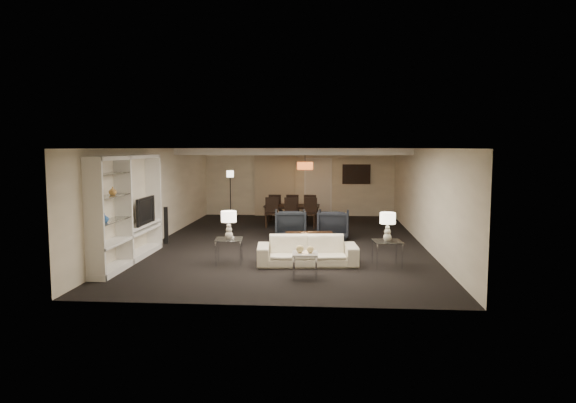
# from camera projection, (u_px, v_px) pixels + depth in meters

# --- Properties ---
(floor) EXTENTS (11.00, 11.00, 0.00)m
(floor) POSITION_uv_depth(u_px,v_px,m) (288.00, 243.00, 13.66)
(floor) COLOR black
(floor) RESTS_ON ground
(ceiling) EXTENTS (7.00, 11.00, 0.02)m
(ceiling) POSITION_uv_depth(u_px,v_px,m) (288.00, 148.00, 13.40)
(ceiling) COLOR silver
(ceiling) RESTS_ON ground
(wall_back) EXTENTS (7.00, 0.02, 2.50)m
(wall_back) POSITION_uv_depth(u_px,v_px,m) (299.00, 182.00, 18.98)
(wall_back) COLOR beige
(wall_back) RESTS_ON ground
(wall_front) EXTENTS (7.00, 0.02, 2.50)m
(wall_front) POSITION_uv_depth(u_px,v_px,m) (262.00, 228.00, 8.08)
(wall_front) COLOR beige
(wall_front) RESTS_ON ground
(wall_left) EXTENTS (0.02, 11.00, 2.50)m
(wall_left) POSITION_uv_depth(u_px,v_px,m) (158.00, 195.00, 13.79)
(wall_left) COLOR beige
(wall_left) RESTS_ON ground
(wall_right) EXTENTS (0.02, 11.00, 2.50)m
(wall_right) POSITION_uv_depth(u_px,v_px,m) (423.00, 197.00, 13.27)
(wall_right) COLOR beige
(wall_right) RESTS_ON ground
(ceiling_soffit) EXTENTS (7.00, 4.00, 0.20)m
(ceiling_soffit) POSITION_uv_depth(u_px,v_px,m) (296.00, 151.00, 16.88)
(ceiling_soffit) COLOR silver
(ceiling_soffit) RESTS_ON ceiling
(curtains) EXTENTS (1.50, 0.12, 2.40)m
(curtains) POSITION_uv_depth(u_px,v_px,m) (275.00, 183.00, 18.98)
(curtains) COLOR beige
(curtains) RESTS_ON wall_back
(door) EXTENTS (0.90, 0.05, 2.10)m
(door) POSITION_uv_depth(u_px,v_px,m) (318.00, 188.00, 18.92)
(door) COLOR silver
(door) RESTS_ON wall_back
(painting) EXTENTS (0.95, 0.04, 0.65)m
(painting) POSITION_uv_depth(u_px,v_px,m) (356.00, 174.00, 18.76)
(painting) COLOR #142D38
(painting) RESTS_ON wall_back
(media_unit) EXTENTS (0.38, 3.40, 2.35)m
(media_unit) POSITION_uv_depth(u_px,v_px,m) (128.00, 209.00, 11.21)
(media_unit) COLOR white
(media_unit) RESTS_ON wall_left
(pendant_light) EXTENTS (0.52, 0.52, 0.24)m
(pendant_light) POSITION_uv_depth(u_px,v_px,m) (305.00, 166.00, 16.91)
(pendant_light) COLOR #D8591E
(pendant_light) RESTS_ON ceiling_soffit
(sofa) EXTENTS (2.20, 1.02, 0.62)m
(sofa) POSITION_uv_depth(u_px,v_px,m) (307.00, 251.00, 11.03)
(sofa) COLOR beige
(sofa) RESTS_ON floor
(coffee_table) EXTENTS (1.24, 0.81, 0.42)m
(coffee_table) POSITION_uv_depth(u_px,v_px,m) (310.00, 242.00, 12.62)
(coffee_table) COLOR black
(coffee_table) RESTS_ON floor
(armchair_left) EXTENTS (0.93, 0.95, 0.79)m
(armchair_left) POSITION_uv_depth(u_px,v_px,m) (290.00, 224.00, 14.34)
(armchair_left) COLOR black
(armchair_left) RESTS_ON floor
(armchair_right) EXTENTS (0.90, 0.92, 0.79)m
(armchair_right) POSITION_uv_depth(u_px,v_px,m) (333.00, 224.00, 14.25)
(armchair_right) COLOR black
(armchair_right) RESTS_ON floor
(side_table_left) EXTENTS (0.65, 0.65, 0.55)m
(side_table_left) POSITION_uv_depth(u_px,v_px,m) (229.00, 251.00, 11.16)
(side_table_left) COLOR white
(side_table_left) RESTS_ON floor
(side_table_right) EXTENTS (0.64, 0.64, 0.55)m
(side_table_right) POSITION_uv_depth(u_px,v_px,m) (387.00, 254.00, 10.90)
(side_table_right) COLOR silver
(side_table_right) RESTS_ON floor
(table_lamp_left) EXTENTS (0.37, 0.37, 0.61)m
(table_lamp_left) POSITION_uv_depth(u_px,v_px,m) (229.00, 225.00, 11.10)
(table_lamp_left) COLOR beige
(table_lamp_left) RESTS_ON side_table_left
(table_lamp_right) EXTENTS (0.37, 0.37, 0.61)m
(table_lamp_right) POSITION_uv_depth(u_px,v_px,m) (388.00, 227.00, 10.84)
(table_lamp_right) COLOR beige
(table_lamp_right) RESTS_ON side_table_right
(marble_table) EXTENTS (0.51, 0.51, 0.49)m
(marble_table) POSITION_uv_depth(u_px,v_px,m) (305.00, 265.00, 9.94)
(marble_table) COLOR white
(marble_table) RESTS_ON floor
(gold_gourd_a) EXTENTS (0.16, 0.16, 0.16)m
(gold_gourd_a) POSITION_uv_depth(u_px,v_px,m) (300.00, 249.00, 9.92)
(gold_gourd_a) COLOR #ECD07D
(gold_gourd_a) RESTS_ON marble_table
(gold_gourd_b) EXTENTS (0.14, 0.14, 0.14)m
(gold_gourd_b) POSITION_uv_depth(u_px,v_px,m) (310.00, 250.00, 9.90)
(gold_gourd_b) COLOR #E7C77A
(gold_gourd_b) RESTS_ON marble_table
(television) EXTENTS (1.09, 0.14, 0.62)m
(television) POSITION_uv_depth(u_px,v_px,m) (141.00, 211.00, 11.89)
(television) COLOR black
(television) RESTS_ON media_unit
(vase_blue) EXTENTS (0.17, 0.17, 0.18)m
(vase_blue) POSITION_uv_depth(u_px,v_px,m) (104.00, 218.00, 10.00)
(vase_blue) COLOR #275AAD
(vase_blue) RESTS_ON media_unit
(vase_amber) EXTENTS (0.16, 0.16, 0.17)m
(vase_amber) POSITION_uv_depth(u_px,v_px,m) (113.00, 191.00, 10.38)
(vase_amber) COLOR gold
(vase_amber) RESTS_ON media_unit
(floor_speaker) EXTENTS (0.13, 0.13, 0.97)m
(floor_speaker) POSITION_uv_depth(u_px,v_px,m) (166.00, 225.00, 13.51)
(floor_speaker) COLOR black
(floor_speaker) RESTS_ON floor
(dining_table) EXTENTS (1.81, 1.01, 0.63)m
(dining_table) POSITION_uv_depth(u_px,v_px,m) (292.00, 215.00, 16.82)
(dining_table) COLOR black
(dining_table) RESTS_ON floor
(chair_nl) EXTENTS (0.46, 0.46, 0.94)m
(chair_nl) POSITION_uv_depth(u_px,v_px,m) (272.00, 213.00, 16.21)
(chair_nl) COLOR black
(chair_nl) RESTS_ON floor
(chair_nm) EXTENTS (0.44, 0.44, 0.94)m
(chair_nm) POSITION_uv_depth(u_px,v_px,m) (290.00, 213.00, 16.16)
(chair_nm) COLOR black
(chair_nm) RESTS_ON floor
(chair_nr) EXTENTS (0.49, 0.49, 0.94)m
(chair_nr) POSITION_uv_depth(u_px,v_px,m) (310.00, 213.00, 16.12)
(chair_nr) COLOR black
(chair_nr) RESTS_ON floor
(chair_fl) EXTENTS (0.46, 0.46, 0.94)m
(chair_fl) POSITION_uv_depth(u_px,v_px,m) (276.00, 208.00, 17.50)
(chair_fl) COLOR black
(chair_fl) RESTS_ON floor
(chair_fm) EXTENTS (0.47, 0.47, 0.94)m
(chair_fm) POSITION_uv_depth(u_px,v_px,m) (293.00, 208.00, 17.45)
(chair_fm) COLOR black
(chair_fm) RESTS_ON floor
(chair_fr) EXTENTS (0.48, 0.48, 0.94)m
(chair_fr) POSITION_uv_depth(u_px,v_px,m) (311.00, 208.00, 17.41)
(chair_fr) COLOR black
(chair_fr) RESTS_ON floor
(floor_lamp) EXTENTS (0.30, 0.30, 1.72)m
(floor_lamp) POSITION_uv_depth(u_px,v_px,m) (230.00, 195.00, 17.88)
(floor_lamp) COLOR black
(floor_lamp) RESTS_ON floor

